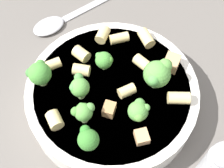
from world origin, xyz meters
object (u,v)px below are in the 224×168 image
object	(u,v)px
rigatoni_5	(81,70)
chicken_chunk_0	(172,63)
broccoli_floret_4	(104,60)
broccoli_floret_6	(83,112)
rigatoni_9	(81,54)
broccoli_floret_3	(88,139)
rigatoni_3	(179,98)
chicken_chunk_2	(142,137)
pasta_bowl	(112,95)
rigatoni_2	(127,91)
rigatoni_7	(119,38)
rigatoni_0	(55,120)
broccoli_floret_2	(158,73)
rigatoni_4	(50,65)
rigatoni_1	(146,38)
spoon	(60,20)
pepper_shaker	(217,163)
rigatoni_8	(103,35)
rigatoni_6	(142,62)
broccoli_floret_1	(39,73)
broccoli_floret_5	(139,111)
broccoli_floret_0	(79,85)

from	to	relation	value
rigatoni_5	chicken_chunk_0	distance (m)	0.12
broccoli_floret_4	chicken_chunk_0	distance (m)	0.09
broccoli_floret_6	rigatoni_9	xyz separation A→B (m)	(-0.09, 0.02, -0.01)
broccoli_floret_3	rigatoni_3	xyz separation A→B (m)	(-0.02, 0.12, -0.02)
rigatoni_3	chicken_chunk_2	world-z (taller)	rigatoni_3
pasta_bowl	rigatoni_3	bearing A→B (deg)	59.39
rigatoni_2	rigatoni_7	xyz separation A→B (m)	(-0.09, 0.02, -0.00)
rigatoni_0	rigatoni_7	size ratio (longest dim) A/B	0.76
broccoli_floret_2	rigatoni_4	distance (m)	0.14
rigatoni_1	rigatoni_5	xyz separation A→B (m)	(0.02, -0.10, -0.00)
rigatoni_4	spoon	bearing A→B (deg)	163.72
broccoli_floret_3	pepper_shaker	bearing A→B (deg)	64.04
rigatoni_8	rigatoni_9	distance (m)	0.05
broccoli_floret_4	rigatoni_1	xyz separation A→B (m)	(-0.02, 0.07, -0.01)
rigatoni_8	rigatoni_6	bearing A→B (deg)	30.39
broccoli_floret_4	rigatoni_0	distance (m)	0.10
broccoli_floret_3	chicken_chunk_0	world-z (taller)	broccoli_floret_3
rigatoni_4	rigatoni_5	distance (m)	0.04
pasta_bowl	rigatoni_7	bearing A→B (deg)	154.86
broccoli_floret_3	rigatoni_5	world-z (taller)	broccoli_floret_3
rigatoni_6	pepper_shaker	world-z (taller)	pepper_shaker
pasta_bowl	chicken_chunk_2	bearing A→B (deg)	8.78
rigatoni_5	spoon	bearing A→B (deg)	-178.27
broccoli_floret_2	rigatoni_0	bearing A→B (deg)	-84.09
rigatoni_9	chicken_chunk_0	world-z (taller)	same
broccoli_floret_4	broccoli_floret_6	xyz separation A→B (m)	(0.07, -0.05, 0.01)
broccoli_floret_1	rigatoni_8	xyz separation A→B (m)	(-0.05, 0.10, -0.01)
rigatoni_6	chicken_chunk_0	xyz separation A→B (m)	(0.01, 0.04, 0.00)
rigatoni_8	spoon	distance (m)	0.11
broccoli_floret_3	chicken_chunk_0	size ratio (longest dim) A/B	1.52
rigatoni_9	chicken_chunk_2	distance (m)	0.14
rigatoni_0	pepper_shaker	xyz separation A→B (m)	(0.11, 0.16, -0.01)
chicken_chunk_0	pepper_shaker	size ratio (longest dim) A/B	0.27
broccoli_floret_5	broccoli_floret_6	distance (m)	0.07
rigatoni_2	chicken_chunk_0	distance (m)	0.07
broccoli_floret_4	rigatoni_8	distance (m)	0.05
broccoli_floret_4	rigatoni_9	bearing A→B (deg)	-133.88
broccoli_floret_2	rigatoni_9	xyz separation A→B (m)	(-0.07, -0.08, -0.02)
broccoli_floret_3	chicken_chunk_2	distance (m)	0.07
broccoli_floret_5	rigatoni_1	bearing A→B (deg)	154.17
rigatoni_5	pepper_shaker	xyz separation A→B (m)	(0.17, 0.11, -0.01)
rigatoni_2	broccoli_floret_0	bearing A→B (deg)	-107.29
broccoli_floret_1	rigatoni_0	xyz separation A→B (m)	(0.06, 0.00, -0.01)
rigatoni_3	rigatoni_4	distance (m)	0.17
rigatoni_2	rigatoni_5	distance (m)	0.07
broccoli_floret_5	spoon	xyz separation A→B (m)	(-0.22, -0.05, -0.06)
rigatoni_5	broccoli_floret_3	bearing A→B (deg)	-10.10
pasta_bowl	rigatoni_4	xyz separation A→B (m)	(-0.06, -0.07, 0.02)
rigatoni_5	chicken_chunk_0	xyz separation A→B (m)	(0.03, 0.12, 0.00)
broccoli_floret_5	rigatoni_9	world-z (taller)	broccoli_floret_5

